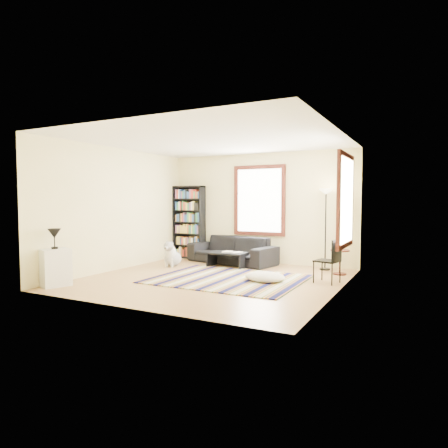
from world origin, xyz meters
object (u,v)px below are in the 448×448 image
at_px(bookshelf, 189,222).
at_px(floor_cushion, 265,277).
at_px(floor_lamp, 325,230).
at_px(folding_chair, 327,261).
at_px(side_table, 340,262).
at_px(coffee_table, 228,260).
at_px(dog, 173,253).
at_px(white_cabinet, 55,268).
at_px(sofa, 232,250).

relative_size(bookshelf, floor_cushion, 2.48).
relative_size(floor_lamp, folding_chair, 2.16).
distance_m(floor_lamp, side_table, 0.91).
bearing_deg(folding_chair, coffee_table, 176.55).
bearing_deg(dog, bookshelf, 99.28).
relative_size(side_table, white_cabinet, 0.77).
xyz_separation_m(coffee_table, folding_chair, (2.54, -0.74, 0.25)).
xyz_separation_m(bookshelf, floor_cushion, (3.08, -2.09, -0.90)).
distance_m(floor_lamp, folding_chair, 1.58).
distance_m(sofa, side_table, 2.80).
bearing_deg(dog, folding_chair, -10.73).
xyz_separation_m(sofa, bookshelf, (-1.46, 0.27, 0.66)).
xyz_separation_m(coffee_table, floor_lamp, (2.16, 0.72, 0.75)).
height_order(sofa, dog, sofa).
relative_size(sofa, folding_chair, 2.70).
height_order(coffee_table, white_cabinet, white_cabinet).
bearing_deg(white_cabinet, coffee_table, 79.62).
height_order(coffee_table, floor_cushion, coffee_table).
height_order(bookshelf, floor_lamp, bookshelf).
bearing_deg(bookshelf, floor_cushion, -34.12).
bearing_deg(folding_chair, floor_lamp, 117.18).
bearing_deg(white_cabinet, bookshelf, 105.69).
height_order(floor_cushion, side_table, side_table).
height_order(folding_chair, dog, folding_chair).
height_order(sofa, coffee_table, sofa).
bearing_deg(floor_lamp, side_table, -46.80).
xyz_separation_m(side_table, folding_chair, (-0.05, -1.00, 0.16)).
height_order(folding_chair, white_cabinet, folding_chair).
bearing_deg(dog, side_table, 4.10).
relative_size(bookshelf, folding_chair, 2.33).
bearing_deg(folding_chair, sofa, 166.32).
bearing_deg(sofa, floor_lamp, 14.30).
distance_m(sofa, bookshelf, 1.62).
height_order(sofa, side_table, sofa).
bearing_deg(floor_lamp, sofa, -177.56).
xyz_separation_m(bookshelf, dog, (0.38, -1.34, -0.69)).
relative_size(floor_lamp, white_cabinet, 2.66).
height_order(bookshelf, floor_cushion, bookshelf).
relative_size(sofa, white_cabinet, 3.31).
bearing_deg(folding_chair, white_cabinet, -136.73).
bearing_deg(sofa, side_table, 4.63).
relative_size(bookshelf, floor_lamp, 1.08).
bearing_deg(floor_cushion, dog, 164.55).
bearing_deg(dog, floor_lamp, 12.38).
bearing_deg(white_cabinet, floor_lamp, 64.30).
height_order(bookshelf, side_table, bookshelf).
bearing_deg(bookshelf, floor_lamp, -2.56).
bearing_deg(bookshelf, dog, -74.27).
xyz_separation_m(bookshelf, folding_chair, (4.18, -1.63, -0.57)).
bearing_deg(white_cabinet, sofa, 85.84).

